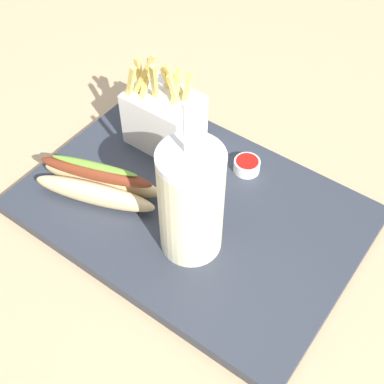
# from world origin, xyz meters

# --- Properties ---
(ground_plane) EXTENTS (2.40, 2.40, 0.02)m
(ground_plane) POSITION_xyz_m (0.00, 0.00, -0.01)
(ground_plane) COLOR tan
(food_tray) EXTENTS (0.47, 0.33, 0.02)m
(food_tray) POSITION_xyz_m (0.00, 0.00, 0.01)
(food_tray) COLOR #2D333D
(food_tray) RESTS_ON ground_plane
(soda_cup) EXTENTS (0.08, 0.08, 0.24)m
(soda_cup) POSITION_xyz_m (-0.04, 0.05, 0.10)
(soda_cup) COLOR beige
(soda_cup) RESTS_ON food_tray
(fries_basket) EXTENTS (0.11, 0.08, 0.17)m
(fries_basket) POSITION_xyz_m (0.11, -0.08, 0.07)
(fries_basket) COLOR white
(fries_basket) RESTS_ON food_tray
(hot_dog_1) EXTENTS (0.19, 0.11, 0.07)m
(hot_dog_1) POSITION_xyz_m (0.12, 0.06, 0.05)
(hot_dog_1) COLOR #E5C689
(hot_dog_1) RESTS_ON food_tray
(ketchup_cup_1) EXTENTS (0.04, 0.04, 0.02)m
(ketchup_cup_1) POSITION_xyz_m (-0.03, -0.11, 0.03)
(ketchup_cup_1) COLOR white
(ketchup_cup_1) RESTS_ON food_tray
(ketchup_cup_2) EXTENTS (0.04, 0.04, 0.02)m
(ketchup_cup_2) POSITION_xyz_m (0.03, -0.03, 0.03)
(ketchup_cup_2) COLOR white
(ketchup_cup_2) RESTS_ON food_tray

